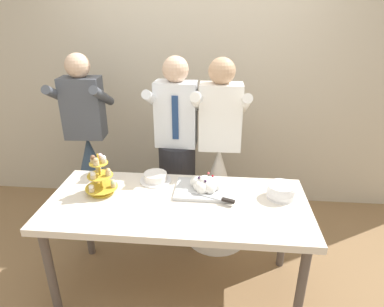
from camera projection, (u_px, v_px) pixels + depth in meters
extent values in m
plane|color=olive|center=(179.00, 286.00, 2.60)|extent=(8.00, 8.00, 0.00)
cube|color=beige|center=(195.00, 67.00, 3.31)|extent=(5.20, 0.10, 2.90)
cube|color=silver|center=(177.00, 205.00, 2.29)|extent=(1.80, 0.80, 0.05)
cylinder|color=#564C47|center=(51.00, 274.00, 2.23)|extent=(0.06, 0.06, 0.72)
cylinder|color=#564C47|center=(300.00, 291.00, 2.09)|extent=(0.06, 0.06, 0.72)
cylinder|color=#564C47|center=(87.00, 218.00, 2.81)|extent=(0.06, 0.06, 0.72)
cylinder|color=#564C47|center=(284.00, 229.00, 2.67)|extent=(0.06, 0.06, 0.72)
cylinder|color=gold|center=(102.00, 192.00, 2.39)|extent=(0.17, 0.17, 0.01)
cylinder|color=gold|center=(100.00, 174.00, 2.33)|extent=(0.01, 0.01, 0.31)
cylinder|color=gold|center=(102.00, 187.00, 2.38)|extent=(0.23, 0.23, 0.01)
cylinder|color=#D1B784|center=(113.00, 185.00, 2.37)|extent=(0.04, 0.04, 0.03)
sphere|color=beige|center=(113.00, 182.00, 2.36)|extent=(0.04, 0.04, 0.04)
cylinder|color=#D1B784|center=(98.00, 180.00, 2.44)|extent=(0.04, 0.04, 0.03)
sphere|color=beige|center=(97.00, 177.00, 2.43)|extent=(0.04, 0.04, 0.04)
cylinder|color=#D1B784|center=(91.00, 190.00, 2.30)|extent=(0.04, 0.04, 0.03)
sphere|color=white|center=(91.00, 187.00, 2.29)|extent=(0.04, 0.04, 0.04)
cylinder|color=gold|center=(100.00, 175.00, 2.34)|extent=(0.18, 0.18, 0.01)
cylinder|color=#D1B784|center=(108.00, 174.00, 2.32)|extent=(0.04, 0.04, 0.03)
sphere|color=#D6B27A|center=(108.00, 171.00, 2.32)|extent=(0.04, 0.04, 0.04)
cylinder|color=#D1B784|center=(99.00, 170.00, 2.38)|extent=(0.04, 0.04, 0.03)
sphere|color=beige|center=(98.00, 167.00, 2.37)|extent=(0.04, 0.04, 0.04)
cylinder|color=#D1B784|center=(93.00, 177.00, 2.28)|extent=(0.04, 0.04, 0.03)
sphere|color=white|center=(93.00, 174.00, 2.27)|extent=(0.04, 0.04, 0.04)
cylinder|color=gold|center=(99.00, 163.00, 2.30)|extent=(0.13, 0.13, 0.01)
cylinder|color=#D1B784|center=(104.00, 161.00, 2.29)|extent=(0.04, 0.04, 0.03)
sphere|color=white|center=(103.00, 158.00, 2.28)|extent=(0.04, 0.04, 0.04)
cylinder|color=#D1B784|center=(100.00, 159.00, 2.32)|extent=(0.04, 0.04, 0.03)
sphere|color=#EAB7C6|center=(100.00, 156.00, 2.32)|extent=(0.04, 0.04, 0.04)
cylinder|color=#D1B784|center=(93.00, 161.00, 2.30)|extent=(0.04, 0.04, 0.03)
sphere|color=brown|center=(93.00, 157.00, 2.29)|extent=(0.04, 0.04, 0.04)
cylinder|color=#D1B784|center=(96.00, 163.00, 2.26)|extent=(0.04, 0.04, 0.03)
sphere|color=#D6B27A|center=(96.00, 160.00, 2.25)|extent=(0.04, 0.04, 0.04)
cube|color=silver|center=(204.00, 190.00, 2.41)|extent=(0.42, 0.31, 0.02)
sphere|color=white|center=(215.00, 185.00, 2.39)|extent=(0.09, 0.09, 0.09)
sphere|color=white|center=(209.00, 182.00, 2.43)|extent=(0.08, 0.08, 0.08)
sphere|color=white|center=(203.00, 181.00, 2.45)|extent=(0.07, 0.07, 0.07)
sphere|color=white|center=(196.00, 182.00, 2.42)|extent=(0.09, 0.09, 0.09)
sphere|color=white|center=(199.00, 185.00, 2.38)|extent=(0.09, 0.09, 0.09)
sphere|color=white|center=(202.00, 188.00, 2.34)|extent=(0.09, 0.09, 0.09)
sphere|color=white|center=(209.00, 187.00, 2.34)|extent=(0.10, 0.10, 0.10)
sphere|color=white|center=(205.00, 183.00, 2.39)|extent=(0.11, 0.11, 0.11)
sphere|color=#2D1938|center=(200.00, 177.00, 2.39)|extent=(0.02, 0.02, 0.02)
sphere|color=#DB474C|center=(208.00, 173.00, 2.42)|extent=(0.02, 0.02, 0.02)
sphere|color=#2D1938|center=(199.00, 178.00, 2.36)|extent=(0.02, 0.02, 0.02)
sphere|color=#2D1938|center=(205.00, 181.00, 2.32)|extent=(0.02, 0.02, 0.02)
sphere|color=#B21923|center=(213.00, 176.00, 2.38)|extent=(0.02, 0.02, 0.02)
cube|color=silver|center=(208.00, 196.00, 2.30)|extent=(0.22, 0.10, 0.00)
cube|color=black|center=(228.00, 201.00, 2.23)|extent=(0.09, 0.06, 0.02)
cylinder|color=white|center=(280.00, 197.00, 2.33)|extent=(0.19, 0.19, 0.01)
cylinder|color=white|center=(281.00, 195.00, 2.33)|extent=(0.19, 0.19, 0.01)
cylinder|color=white|center=(281.00, 194.00, 2.32)|extent=(0.19, 0.19, 0.01)
cylinder|color=white|center=(281.00, 193.00, 2.32)|extent=(0.19, 0.19, 0.01)
cylinder|color=white|center=(281.00, 191.00, 2.31)|extent=(0.19, 0.19, 0.01)
cylinder|color=white|center=(282.00, 190.00, 2.31)|extent=(0.19, 0.19, 0.01)
cylinder|color=white|center=(282.00, 189.00, 2.30)|extent=(0.19, 0.19, 0.01)
cylinder|color=white|center=(282.00, 187.00, 2.30)|extent=(0.19, 0.19, 0.01)
cylinder|color=white|center=(282.00, 186.00, 2.30)|extent=(0.19, 0.19, 0.01)
cylinder|color=white|center=(156.00, 180.00, 2.55)|extent=(0.24, 0.24, 0.01)
cylinder|color=white|center=(155.00, 177.00, 2.54)|extent=(0.18, 0.18, 0.06)
cylinder|color=#232328|center=(178.00, 191.00, 3.04)|extent=(0.32, 0.32, 0.92)
cube|color=white|center=(176.00, 114.00, 2.74)|extent=(0.35, 0.22, 0.54)
sphere|color=#D8B293|center=(175.00, 69.00, 2.60)|extent=(0.21, 0.21, 0.21)
cylinder|color=white|center=(154.00, 101.00, 2.72)|extent=(0.10, 0.49, 0.28)
cylinder|color=white|center=(200.00, 102.00, 2.68)|extent=(0.10, 0.49, 0.28)
cube|color=navy|center=(175.00, 118.00, 2.65)|extent=(0.05, 0.01, 0.36)
cone|color=white|center=(218.00, 195.00, 2.97)|extent=(0.56, 0.56, 0.92)
cube|color=white|center=(220.00, 117.00, 2.67)|extent=(0.34, 0.21, 0.54)
sphere|color=tan|center=(222.00, 71.00, 2.53)|extent=(0.21, 0.21, 0.21)
cylinder|color=white|center=(197.00, 103.00, 2.64)|extent=(0.09, 0.49, 0.28)
cylinder|color=white|center=(245.00, 104.00, 2.62)|extent=(0.09, 0.49, 0.28)
cone|color=#334760|center=(93.00, 181.00, 3.20)|extent=(0.56, 0.56, 0.92)
cube|color=#4C515B|center=(83.00, 108.00, 2.91)|extent=(0.35, 0.22, 0.54)
sphere|color=#D8B293|center=(77.00, 66.00, 2.76)|extent=(0.21, 0.21, 0.21)
cylinder|color=#4C515B|center=(59.00, 96.00, 2.87)|extent=(0.11, 0.49, 0.28)
cylinder|color=#4C515B|center=(102.00, 96.00, 2.86)|extent=(0.11, 0.49, 0.28)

